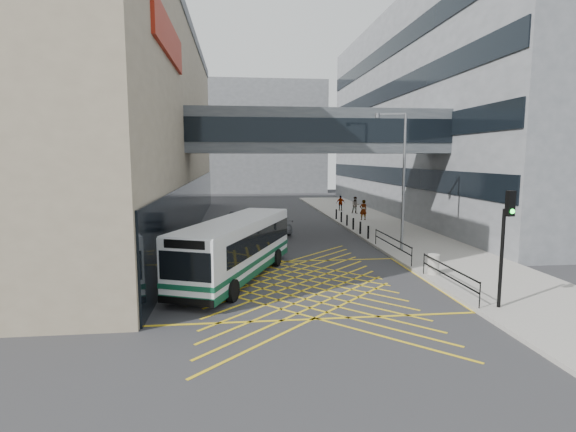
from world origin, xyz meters
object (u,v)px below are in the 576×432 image
object	(u,v)px
street_lamp	(401,173)
litter_bin	(433,264)
car_dark	(240,219)
traffic_light	(506,232)
pedestrian_c	(341,203)
car_silver	(276,224)
pedestrian_a	(363,210)
car_white	(219,255)
bus	(237,247)
pedestrian_b	(356,205)

from	to	relation	value
street_lamp	litter_bin	xyz separation A→B (m)	(-0.34, -5.60, -4.15)
car_dark	traffic_light	size ratio (longest dim) A/B	0.98
pedestrian_c	car_silver	bearing A→B (deg)	63.68
pedestrian_a	car_white	bearing A→B (deg)	48.29
bus	street_lamp	xyz separation A→B (m)	(9.67, 4.65, 3.27)
street_lamp	car_dark	bearing A→B (deg)	147.94
traffic_light	pedestrian_a	world-z (taller)	traffic_light
car_silver	traffic_light	size ratio (longest dim) A/B	0.98
pedestrian_a	pedestrian_c	size ratio (longest dim) A/B	1.15
car_dark	traffic_light	xyz separation A→B (m)	(9.45, -21.82, 2.34)
litter_bin	traffic_light	bearing A→B (deg)	-85.66
car_dark	pedestrian_c	xyz separation A→B (m)	(10.63, 9.17, 0.28)
bus	pedestrian_c	size ratio (longest dim) A/B	6.46
litter_bin	car_dark	bearing A→B (deg)	118.32
car_silver	pedestrian_a	distance (m)	9.70
car_silver	pedestrian_c	bearing A→B (deg)	-132.11
bus	car_silver	xyz separation A→B (m)	(2.96, 12.73, -0.85)
car_white	car_dark	world-z (taller)	car_white
street_lamp	litter_bin	size ratio (longest dim) A/B	8.49
traffic_light	pedestrian_c	world-z (taller)	traffic_light
car_dark	car_silver	bearing A→B (deg)	138.55
car_white	litter_bin	world-z (taller)	car_white
bus	pedestrian_a	world-z (taller)	bus
car_white	car_silver	bearing A→B (deg)	-102.30
car_white	pedestrian_c	world-z (taller)	pedestrian_c
car_white	car_dark	xyz separation A→B (m)	(1.16, 13.80, -0.02)
traffic_light	pedestrian_a	xyz separation A→B (m)	(1.53, 23.71, -1.94)
pedestrian_a	street_lamp	bearing A→B (deg)	79.20
pedestrian_b	pedestrian_c	world-z (taller)	pedestrian_b
car_silver	traffic_light	bearing A→B (deg)	100.52
street_lamp	pedestrian_b	xyz separation A→B (m)	(2.11, 17.72, -3.78)
pedestrian_b	pedestrian_c	bearing A→B (deg)	112.06
car_white	car_dark	bearing A→B (deg)	-87.15
traffic_light	pedestrian_a	size ratio (longest dim) A/B	2.42
car_white	street_lamp	world-z (taller)	street_lamp
car_silver	litter_bin	xyz separation A→B (m)	(6.37, -13.68, -0.03)
car_white	street_lamp	distance (m)	11.63
car_silver	traffic_light	xyz separation A→B (m)	(6.75, -18.67, 2.34)
bus	car_white	distance (m)	2.42
bus	pedestrian_c	xyz separation A→B (m)	(10.89, 25.05, -0.56)
pedestrian_b	pedestrian_c	size ratio (longest dim) A/B	1.07
traffic_light	street_lamp	size ratio (longest dim) A/B	0.54
litter_bin	pedestrian_c	world-z (taller)	pedestrian_c
car_dark	car_white	bearing A→B (deg)	93.11
litter_bin	pedestrian_b	size ratio (longest dim) A/B	0.57
car_dark	car_silver	size ratio (longest dim) A/B	1.00
traffic_light	street_lamp	bearing A→B (deg)	76.17
bus	traffic_light	distance (m)	11.48
bus	street_lamp	bearing A→B (deg)	47.39
car_dark	bus	bearing A→B (deg)	96.99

